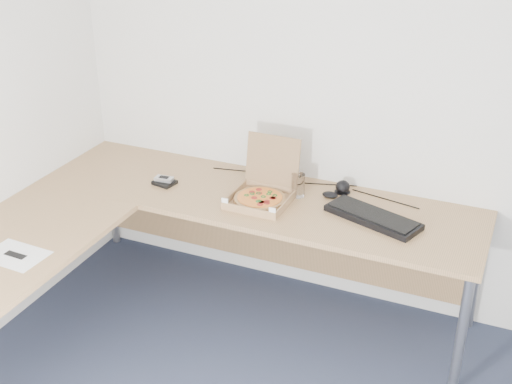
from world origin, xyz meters
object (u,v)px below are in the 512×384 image
at_px(desk, 167,224).
at_px(wallet, 165,182).
at_px(drinking_glass, 298,185).
at_px(pizza_box, 261,195).
at_px(keyboard, 373,217).

relative_size(desk, wallet, 21.08).
bearing_deg(drinking_glass, desk, -135.74).
xyz_separation_m(desk, pizza_box, (0.37, 0.38, 0.07)).
xyz_separation_m(desk, keyboard, (0.99, 0.41, 0.05)).
bearing_deg(pizza_box, desk, -133.96).
bearing_deg(drinking_glass, pizza_box, -138.69).
distance_m(drinking_glass, wallet, 0.78).
bearing_deg(desk, wallet, 121.84).
xyz_separation_m(drinking_glass, wallet, (-0.76, -0.16, -0.06)).
xyz_separation_m(keyboard, wallet, (-1.21, -0.05, -0.01)).
bearing_deg(desk, keyboard, 22.73).
bearing_deg(pizza_box, wallet, -177.44).
bearing_deg(drinking_glass, keyboard, -13.29).
distance_m(desk, keyboard, 1.07).
bearing_deg(keyboard, drinking_glass, -173.89).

